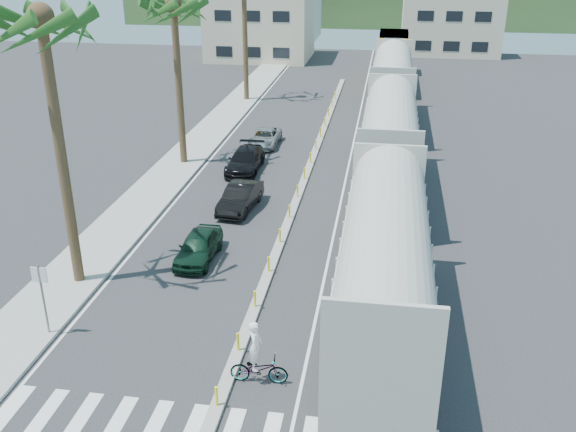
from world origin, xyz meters
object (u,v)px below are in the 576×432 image
object	(u,v)px
car_second	(240,197)
cyclist	(258,363)
street_sign	(42,290)
car_lead	(198,246)

from	to	relation	value
car_second	cyclist	world-z (taller)	cyclist
street_sign	car_lead	size ratio (longest dim) A/B	0.76
cyclist	car_second	bearing A→B (deg)	12.52
car_second	cyclist	xyz separation A→B (m)	(3.92, -14.47, 0.06)
car_lead	street_sign	bearing A→B (deg)	-118.21
street_sign	car_second	world-z (taller)	street_sign
street_sign	car_second	size ratio (longest dim) A/B	0.69
car_lead	car_second	xyz separation A→B (m)	(0.58, 6.13, 0.03)
car_lead	cyclist	xyz separation A→B (m)	(4.50, -8.35, 0.09)
car_lead	car_second	bearing A→B (deg)	85.53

